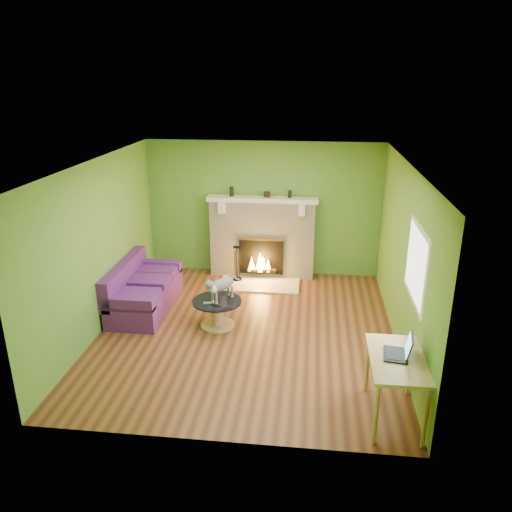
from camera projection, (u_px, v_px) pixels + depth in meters
The scene contains 22 objects.
floor at pixel (247, 331), 7.76m from camera, with size 5.00×5.00×0.00m, color #542918.
ceiling at pixel (246, 163), 6.87m from camera, with size 5.00×5.00×0.00m, color white.
wall_back at pixel (263, 209), 9.65m from camera, with size 5.00×5.00×0.00m, color #559330.
wall_front at pixel (213, 336), 4.98m from camera, with size 5.00×5.00×0.00m, color #559330.
wall_left at pixel (99, 246), 7.56m from camera, with size 5.00×5.00×0.00m, color #559330.
wall_right at pixel (403, 258), 7.07m from camera, with size 5.00×5.00×0.00m, color #559330.
window_frame at pixel (416, 264), 6.15m from camera, with size 1.20×1.20×0.00m, color silver.
window_pane at pixel (416, 264), 6.15m from camera, with size 1.06×1.06×0.00m, color white.
fireplace at pixel (262, 238), 9.65m from camera, with size 2.10×0.46×1.58m.
hearth at pixel (259, 284), 9.43m from camera, with size 1.50×0.75×0.03m, color beige.
mantel at pixel (262, 199), 9.37m from camera, with size 2.10×0.28×0.08m, color white.
sofa at pixel (142, 291), 8.42m from camera, with size 0.85×1.79×0.80m.
coffee_table at pixel (217, 311), 7.83m from camera, with size 0.78×0.78×0.44m.
desk at pixel (397, 365), 5.58m from camera, with size 0.62×1.07×0.79m.
cat at pixel (222, 287), 7.73m from camera, with size 0.25×0.67×0.42m, color #5D5D62, non-canonical shape.
remote_silver at pixel (209, 303), 7.66m from camera, with size 0.17×0.04×0.02m, color gray.
remote_black at pixel (216, 305), 7.60m from camera, with size 0.16×0.04×0.02m, color black.
laptop at pixel (397, 345), 5.55m from camera, with size 0.30×0.35×0.26m, color black, non-canonical shape.
fire_tools at pixel (237, 263), 9.50m from camera, with size 0.18×0.18×0.69m, color black, non-canonical shape.
mantel_vase_left at pixel (232, 191), 9.42m from camera, with size 0.08×0.08×0.18m, color black.
mantel_vase_right at pixel (290, 194), 9.31m from camera, with size 0.07×0.07×0.14m, color black.
mantel_box at pixel (267, 194), 9.36m from camera, with size 0.12×0.08×0.10m, color black.
Camera 1 is at (0.93, -6.83, 3.76)m, focal length 35.00 mm.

